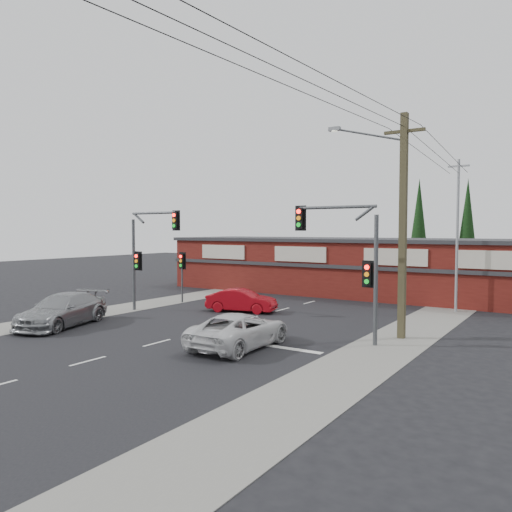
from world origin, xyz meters
The scene contains 18 objects.
ground centered at (0.00, 0.00, 0.00)m, with size 120.00×120.00×0.00m, color black.
road_strip centered at (0.00, 5.00, 0.01)m, with size 14.00×70.00×0.01m, color black.
verge_left centered at (-8.50, 5.00, 0.01)m, with size 3.00×70.00×0.02m, color gray.
verge_right centered at (8.50, 5.00, 0.01)m, with size 3.00×70.00×0.02m, color gray.
stop_line centered at (3.50, -1.50, 0.01)m, with size 6.50×0.35×0.01m, color silver.
white_suv centered at (3.41, -2.37, 0.72)m, with size 2.39×5.18×1.44m, color silver.
silver_suv centered at (-6.70, -3.58, 0.82)m, with size 2.28×5.62×1.63m, color #929497.
red_sedan centered at (-1.65, 5.00, 0.68)m, with size 1.44×4.13×1.36m, color #A80A13.
lane_dashes centered at (0.00, -0.14, 0.01)m, with size 0.12×37.33×0.01m.
shop_building centered at (-0.99, 16.99, 2.13)m, with size 27.30×8.40×4.22m.
conifer_near centered at (3.50, 24.00, 5.48)m, with size 1.80×1.80×9.25m.
conifer_far centered at (7.00, 26.00, 5.48)m, with size 1.80×1.80×9.25m.
traffic_mast_left centered at (-6.43, 2.00, 3.93)m, with size 3.77×0.27×5.97m.
traffic_mast_right centered at (6.86, 1.00, 3.95)m, with size 3.96×0.27×5.97m.
pedestal_signal centered at (-7.20, 6.01, 2.41)m, with size 0.55×0.27×3.38m.
utility_pole centered at (8.36, 2.99, 5.40)m, with size 4.38×0.59×10.00m.
steel_pole centered at (9.00, 12.00, 4.70)m, with size 1.20×0.16×9.00m.
power_lines centered at (8.47, -2.47, 9.04)m, with size 2.01×29.00×1.22m.
Camera 1 is at (15.19, -19.10, 4.87)m, focal length 35.00 mm.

